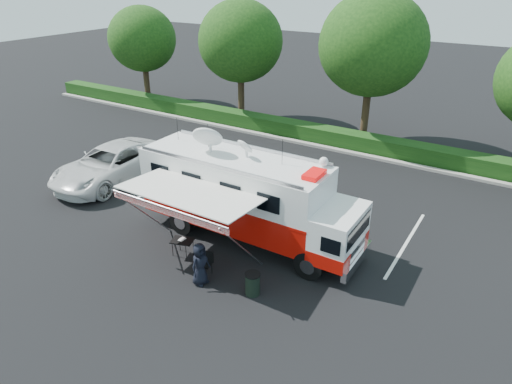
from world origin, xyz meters
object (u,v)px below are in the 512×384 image
command_truck (247,197)px  white_suv (113,180)px  folding_table (182,241)px  trash_bin (253,284)px

command_truck → white_suv: (-8.94, 1.02, -1.86)m
folding_table → white_suv: bearing=155.9°
folding_table → trash_bin: size_ratio=1.18×
white_suv → folding_table: size_ratio=6.82×
trash_bin → command_truck: bearing=125.5°
folding_table → trash_bin: 3.49m
white_suv → trash_bin: (10.97, -3.87, 0.41)m
folding_table → trash_bin: trash_bin is taller
command_truck → folding_table: command_truck is taller
command_truck → trash_bin: 3.80m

